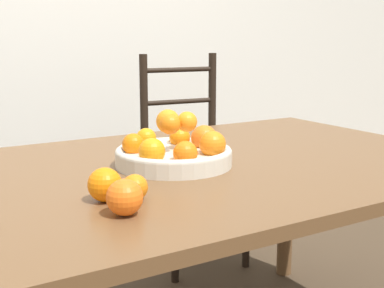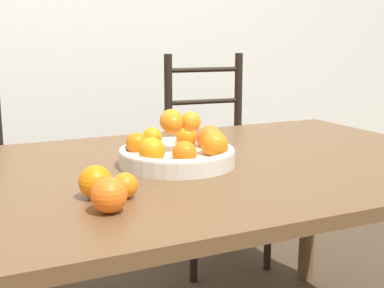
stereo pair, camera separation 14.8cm
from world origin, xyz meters
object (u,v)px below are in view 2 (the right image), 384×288
fruit_bowl (178,150)px  orange_loose_2 (109,195)px  chair_right (214,167)px  orange_loose_0 (96,182)px  orange_loose_1 (125,186)px

fruit_bowl → orange_loose_2: size_ratio=4.31×
orange_loose_2 → chair_right: (0.89, 1.19, -0.30)m
fruit_bowl → orange_loose_2: (-0.31, -0.33, -0.00)m
fruit_bowl → orange_loose_2: 0.46m
fruit_bowl → orange_loose_0: (-0.31, -0.22, -0.00)m
orange_loose_0 → orange_loose_2: 0.11m
fruit_bowl → orange_loose_0: fruit_bowl is taller
orange_loose_2 → orange_loose_1: bearing=53.0°
chair_right → orange_loose_2: bearing=-121.4°
orange_loose_1 → chair_right: chair_right is taller
orange_loose_0 → orange_loose_1: (0.06, -0.03, -0.01)m
orange_loose_1 → orange_loose_2: bearing=-127.0°
orange_loose_0 → chair_right: (0.89, 1.07, -0.30)m
chair_right → orange_loose_1: bearing=-121.3°
orange_loose_1 → fruit_bowl: bearing=44.6°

